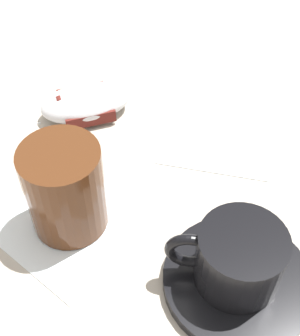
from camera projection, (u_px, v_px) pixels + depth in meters
ground_plane at (158, 207)px, 0.52m from camera, size 3.00×3.00×0.00m
saucer at (237, 281)px, 0.46m from camera, size 0.15×0.15×0.01m
coffee_cup at (237, 258)px, 0.43m from camera, size 0.08×0.11×0.06m
computer_mouse at (85, 102)px, 0.62m from camera, size 0.12×0.14×0.04m
napkin_under_glass at (72, 220)px, 0.51m from camera, size 0.19×0.19×0.00m
drinking_glass at (65, 189)px, 0.47m from camera, size 0.08×0.08×0.10m
napkin_spare at (219, 133)px, 0.60m from camera, size 0.15×0.15×0.00m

